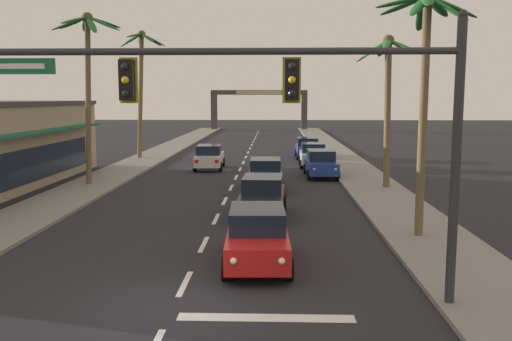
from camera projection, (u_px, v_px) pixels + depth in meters
name	position (u px, v px, depth m)	size (l,w,h in m)	color
ground_plane	(174.00, 306.00, 12.95)	(220.00, 220.00, 0.00)	#232328
sidewalk_right	(365.00, 180.00, 32.50)	(3.20, 110.00, 0.14)	gray
sidewalk_left	(106.00, 179.00, 33.01)	(3.20, 110.00, 0.14)	gray
lane_markings	(242.00, 180.00, 32.93)	(4.28, 88.31, 0.01)	silver
traffic_signal_mast	(292.00, 102.00, 12.38)	(11.61, 0.41, 6.85)	#2D2D33
sedan_lead_at_stop_bar	(257.00, 236.00, 16.16)	(2.06, 4.50, 1.68)	red
sedan_third_in_queue	(262.00, 196.00, 22.70)	(2.07, 4.50, 1.68)	black
sedan_fifth_in_queue	(265.00, 174.00, 29.23)	(2.01, 4.48, 1.68)	#4C515B
sedan_oncoming_far	(209.00, 157.00, 37.88)	(2.05, 4.49, 1.68)	silver
sedan_parked_nearest_kerb	(313.00, 155.00, 39.28)	(1.98, 4.46, 1.68)	silver
sedan_parked_mid_kerb	(307.00, 148.00, 44.75)	(1.98, 4.46, 1.68)	navy
sedan_parked_far_kerb	(321.00, 163.00, 34.09)	(2.02, 4.48, 1.68)	navy
palm_left_second	(87.00, 59.00, 29.63)	(3.89, 3.87, 9.48)	brown
palm_left_third	(141.00, 70.00, 43.23)	(3.60, 3.81, 10.17)	brown
palm_right_second	(425.00, 53.00, 18.32)	(3.39, 3.24, 8.51)	brown
palm_right_third	(388.00, 80.00, 28.75)	(3.54, 3.82, 8.18)	brown
town_gateway_arch	(259.00, 104.00, 83.83)	(14.79, 0.90, 6.09)	#423D38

